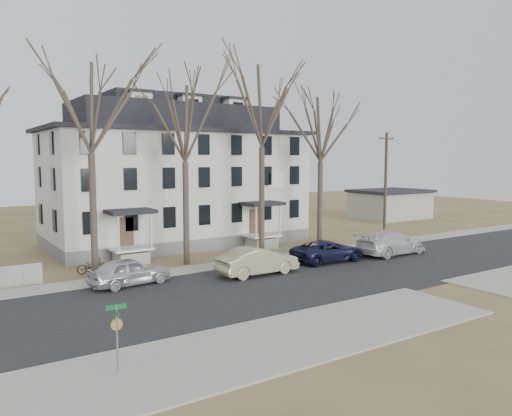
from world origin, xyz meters
TOP-DOWN VIEW (x-y plane):
  - ground at (0.00, 0.00)m, footprint 120.00×120.00m
  - main_road at (0.00, 2.00)m, footprint 120.00×10.00m
  - far_sidewalk at (0.00, 8.00)m, footprint 120.00×2.00m
  - near_sidewalk_left at (-8.00, -5.00)m, footprint 20.00×5.00m
  - yellow_curb at (5.00, 7.10)m, footprint 14.00×0.25m
  - boarding_house at (-2.00, 17.95)m, footprint 20.80×12.36m
  - distant_building at (26.00, 20.00)m, footprint 8.50×6.50m
  - tree_far_left at (-11.00, 9.80)m, footprint 8.40×8.40m
  - tree_mid_left at (-5.00, 9.80)m, footprint 7.80×7.80m
  - tree_center at (1.00, 9.80)m, footprint 9.00×9.00m
  - tree_mid_right at (6.50, 9.80)m, footprint 7.80×7.80m
  - utility_pole_far at (18.50, 14.00)m, footprint 2.00×0.28m
  - car_silver at (-10.07, 6.37)m, footprint 4.67×2.33m
  - car_tan at (-2.81, 4.58)m, footprint 5.05×1.77m
  - car_navy at (3.30, 5.18)m, footprint 5.26×2.59m
  - car_white at (8.80, 4.55)m, footprint 5.97×2.64m
  - bicycle_left at (-11.04, 10.35)m, footprint 1.80×0.65m
  - street_sign at (-14.23, -4.49)m, footprint 0.66×0.66m

SIDE VIEW (x-z plane):
  - ground at x=0.00m, z-range 0.00..0.00m
  - main_road at x=0.00m, z-range -0.02..0.02m
  - far_sidewalk at x=0.00m, z-range -0.04..0.04m
  - near_sidewalk_left at x=-8.00m, z-range -0.04..0.04m
  - yellow_curb at x=5.00m, z-range -0.03..0.03m
  - bicycle_left at x=-11.04m, z-range 0.00..0.94m
  - car_navy at x=3.30m, z-range 0.00..1.43m
  - car_silver at x=-10.07m, z-range 0.00..1.53m
  - car_tan at x=-2.81m, z-range 0.00..1.66m
  - car_white at x=8.80m, z-range 0.00..1.71m
  - street_sign at x=-14.23m, z-range 0.41..2.74m
  - distant_building at x=26.00m, z-range 0.00..3.35m
  - utility_pole_far at x=18.50m, z-range 0.15..9.65m
  - boarding_house at x=-2.00m, z-range -0.65..11.40m
  - tree_mid_left at x=-5.00m, z-range 3.23..15.97m
  - tree_mid_right at x=6.50m, z-range 3.23..15.97m
  - tree_far_left at x=-11.00m, z-range 3.48..17.20m
  - tree_center at x=1.00m, z-range 3.73..18.43m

